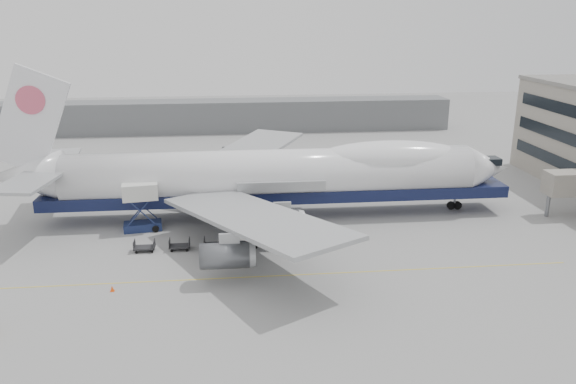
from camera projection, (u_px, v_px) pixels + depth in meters
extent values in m
plane|color=gray|center=(280.00, 252.00, 62.71)|extent=(260.00, 260.00, 0.00)
cube|color=gold|center=(285.00, 275.00, 57.01)|extent=(60.00, 0.15, 0.01)
cylinder|color=slate|center=(548.00, 205.00, 73.41)|extent=(0.50, 0.50, 3.00)
cube|color=slate|center=(208.00, 116.00, 127.08)|extent=(110.00, 8.00, 7.00)
cylinder|color=white|center=(271.00, 174.00, 72.38)|extent=(52.00, 6.40, 6.40)
cube|color=#0F1639|center=(279.00, 193.00, 73.25)|extent=(60.00, 5.76, 1.50)
cone|color=white|center=(486.00, 168.00, 75.26)|extent=(6.00, 6.40, 6.40)
cone|color=white|center=(25.00, 176.00, 69.18)|extent=(9.00, 6.40, 6.40)
ellipsoid|color=white|center=(390.00, 158.00, 73.40)|extent=(20.67, 5.78, 4.56)
cube|color=white|center=(30.00, 121.00, 67.26)|extent=(10.52, 0.50, 13.56)
cylinder|color=#D6536E|center=(31.00, 100.00, 66.56)|extent=(3.40, 0.30, 3.40)
cube|color=#9EA0A3|center=(253.00, 217.00, 58.72)|extent=(20.35, 26.74, 2.26)
cube|color=#9EA0A3|center=(245.00, 153.00, 85.81)|extent=(20.35, 26.74, 2.26)
cylinder|color=#595B60|center=(225.00, 160.00, 90.66)|extent=(4.80, 2.60, 2.60)
cylinder|color=#595B60|center=(266.00, 174.00, 82.71)|extent=(4.80, 2.60, 2.60)
cylinder|color=#595B60|center=(278.00, 221.00, 63.74)|extent=(4.80, 2.60, 2.60)
cylinder|color=#595B60|center=(225.00, 256.00, 54.60)|extent=(4.80, 2.60, 2.60)
cylinder|color=slate|center=(455.00, 200.00, 76.19)|extent=(0.36, 0.36, 2.50)
cylinder|color=black|center=(454.00, 205.00, 76.40)|extent=(1.10, 0.45, 1.10)
cylinder|color=slate|center=(249.00, 215.00, 70.57)|extent=(0.36, 0.36, 2.50)
cylinder|color=black|center=(250.00, 220.00, 70.78)|extent=(1.10, 0.45, 1.10)
cylinder|color=slate|center=(248.00, 200.00, 76.27)|extent=(0.36, 0.36, 2.50)
cylinder|color=black|center=(248.00, 205.00, 76.48)|extent=(1.10, 0.45, 1.10)
cube|color=navy|center=(143.00, 226.00, 69.02)|extent=(4.78, 2.77, 1.00)
cube|color=silver|center=(140.00, 191.00, 67.67)|extent=(4.45, 2.90, 1.99)
cube|color=navy|center=(140.00, 211.00, 67.39)|extent=(3.23, 0.56, 3.58)
cube|color=navy|center=(143.00, 206.00, 69.28)|extent=(3.23, 0.56, 3.58)
cube|color=slate|center=(142.00, 188.00, 69.05)|extent=(2.30, 1.37, 0.15)
cylinder|color=black|center=(128.00, 230.00, 68.03)|extent=(0.81, 0.32, 0.81)
cylinder|color=black|center=(131.00, 225.00, 69.75)|extent=(0.81, 0.32, 0.81)
cylinder|color=black|center=(156.00, 229.00, 68.35)|extent=(0.81, 0.32, 0.81)
cylinder|color=black|center=(157.00, 224.00, 70.07)|extent=(0.81, 0.32, 0.81)
cone|color=#EA480C|center=(112.00, 288.00, 53.69)|extent=(0.38, 0.38, 0.59)
cube|color=#EA480C|center=(112.00, 291.00, 53.77)|extent=(0.40, 0.40, 0.03)
cube|color=#2D2D30|center=(145.00, 247.00, 62.76)|extent=(2.30, 1.35, 0.18)
cube|color=#2D2D30|center=(134.00, 245.00, 62.53)|extent=(0.08, 1.35, 0.90)
cube|color=#2D2D30|center=(154.00, 244.00, 62.75)|extent=(0.08, 1.35, 0.90)
cylinder|color=black|center=(136.00, 252.00, 62.25)|extent=(0.30, 0.12, 0.30)
cylinder|color=black|center=(138.00, 248.00, 63.29)|extent=(0.30, 0.12, 0.30)
cylinder|color=black|center=(152.00, 252.00, 62.42)|extent=(0.30, 0.12, 0.30)
cylinder|color=black|center=(153.00, 248.00, 63.46)|extent=(0.30, 0.12, 0.30)
cube|color=#2D2D30|center=(180.00, 246.00, 63.15)|extent=(2.30, 1.35, 0.18)
cube|color=#2D2D30|center=(169.00, 243.00, 62.92)|extent=(0.08, 1.35, 0.90)
cube|color=#2D2D30|center=(189.00, 242.00, 63.14)|extent=(0.08, 1.35, 0.90)
cylinder|color=black|center=(172.00, 251.00, 62.63)|extent=(0.30, 0.12, 0.30)
cylinder|color=black|center=(173.00, 247.00, 63.67)|extent=(0.30, 0.12, 0.30)
cylinder|color=black|center=(187.00, 250.00, 62.80)|extent=(0.30, 0.12, 0.30)
cylinder|color=black|center=(188.00, 246.00, 63.84)|extent=(0.30, 0.12, 0.30)
cube|color=#2D2D30|center=(214.00, 245.00, 63.53)|extent=(2.30, 1.35, 0.18)
cube|color=#2D2D30|center=(204.00, 242.00, 63.30)|extent=(0.08, 1.35, 0.90)
cube|color=#2D2D30|center=(224.00, 241.00, 63.52)|extent=(0.08, 1.35, 0.90)
cylinder|color=black|center=(207.00, 249.00, 63.02)|extent=(0.30, 0.12, 0.30)
cylinder|color=black|center=(207.00, 246.00, 64.06)|extent=(0.30, 0.12, 0.30)
cylinder|color=black|center=(222.00, 249.00, 63.18)|extent=(0.30, 0.12, 0.30)
cylinder|color=black|center=(222.00, 245.00, 64.23)|extent=(0.30, 0.12, 0.30)
cube|color=#2D2D30|center=(249.00, 243.00, 63.92)|extent=(2.30, 1.35, 0.18)
cube|color=#2D2D30|center=(239.00, 240.00, 63.69)|extent=(0.08, 1.35, 0.90)
cube|color=#2D2D30|center=(258.00, 240.00, 63.90)|extent=(0.08, 1.35, 0.90)
cylinder|color=black|center=(241.00, 248.00, 63.40)|extent=(0.30, 0.12, 0.30)
cylinder|color=black|center=(241.00, 244.00, 64.44)|extent=(0.30, 0.12, 0.30)
cylinder|color=black|center=(256.00, 247.00, 63.57)|extent=(0.30, 0.12, 0.30)
cylinder|color=black|center=(256.00, 244.00, 64.61)|extent=(0.30, 0.12, 0.30)
cube|color=#2D2D30|center=(282.00, 242.00, 64.30)|extent=(2.30, 1.35, 0.18)
cube|color=#2D2D30|center=(273.00, 239.00, 64.07)|extent=(0.08, 1.35, 0.90)
cube|color=#2D2D30|center=(292.00, 238.00, 64.29)|extent=(0.08, 1.35, 0.90)
cylinder|color=black|center=(275.00, 247.00, 63.78)|extent=(0.30, 0.12, 0.30)
cylinder|color=black|center=(275.00, 243.00, 64.83)|extent=(0.30, 0.12, 0.30)
cylinder|color=black|center=(290.00, 246.00, 63.95)|extent=(0.30, 0.12, 0.30)
cylinder|color=black|center=(289.00, 242.00, 65.00)|extent=(0.30, 0.12, 0.30)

